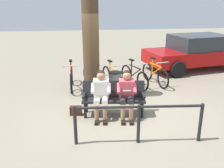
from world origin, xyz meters
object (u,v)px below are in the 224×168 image
object	(u,v)px
bicycle_red	(134,77)
bicycle_silver	(112,78)
person_companion	(101,92)
bicycle_blue	(91,78)
person_reading	(127,92)
bicycle_purple	(155,74)
parked_car	(196,51)
tree_trunk	(91,35)
bench	(114,96)
bicycle_green	(71,78)
litter_bin	(115,83)
handbag	(76,111)

from	to	relation	value
bicycle_red	bicycle_silver	xyz separation A→B (m)	(0.77, 0.05, 0.00)
person_companion	bicycle_blue	bearing A→B (deg)	-79.16
person_reading	bicycle_purple	bearing A→B (deg)	-114.08
bicycle_silver	parked_car	distance (m)	4.45
tree_trunk	bicycle_silver	xyz separation A→B (m)	(-0.72, -0.78, -1.54)
person_reading	tree_trunk	distance (m)	2.03
bench	bicycle_green	size ratio (longest dim) A/B	0.98
bench	litter_bin	xyz separation A→B (m)	(-0.25, -1.39, -0.13)
litter_bin	bicycle_red	world-z (taller)	bicycle_red
person_reading	bicycle_purple	xyz separation A→B (m)	(-1.51, -2.40, -0.31)
bicycle_blue	bicycle_green	size ratio (longest dim) A/B	0.97
person_reading	bicycle_blue	distance (m)	2.43
litter_bin	handbag	bearing A→B (deg)	47.23
litter_bin	person_companion	bearing A→B (deg)	68.72
person_companion	bicycle_silver	xyz separation A→B (m)	(-0.58, -2.10, -0.30)
tree_trunk	person_companion	bearing A→B (deg)	96.20
person_companion	bicycle_purple	bearing A→B (deg)	-124.77
person_reading	litter_bin	distance (m)	1.63
person_reading	parked_car	xyz separation A→B (m)	(-3.89, -4.20, 0.11)
person_companion	bicycle_blue	world-z (taller)	person_companion
bicycle_blue	tree_trunk	bearing A→B (deg)	-18.39
person_companion	bicycle_silver	size ratio (longest dim) A/B	0.73
handbag	bicycle_blue	bearing A→B (deg)	-104.94
person_companion	bicycle_green	distance (m)	2.46
litter_bin	tree_trunk	bearing A→B (deg)	14.33
litter_bin	bicycle_silver	xyz separation A→B (m)	(0.01, -0.59, -0.01)
bicycle_purple	bicycle_blue	bearing A→B (deg)	-102.13
litter_bin	bicycle_blue	world-z (taller)	bicycle_blue
bench	parked_car	bearing A→B (deg)	-128.31
bench	tree_trunk	xyz separation A→B (m)	(0.48, -1.21, 1.39)
bicycle_green	bicycle_silver	bearing A→B (deg)	80.90
bicycle_silver	bicycle_green	xyz separation A→B (m)	(1.36, -0.22, 0.00)
bench	bicycle_red	bearing A→B (deg)	-108.50
bicycle_purple	person_companion	bearing A→B (deg)	-57.70
handbag	bicycle_blue	size ratio (longest dim) A/B	0.18
tree_trunk	bicycle_red	xyz separation A→B (m)	(-1.50, -0.83, -1.54)
bicycle_red	bicycle_green	bearing A→B (deg)	-114.37
person_companion	litter_bin	size ratio (longest dim) A/B	1.62
bicycle_purple	bicycle_silver	size ratio (longest dim) A/B	1.00
bench	person_companion	world-z (taller)	person_companion
bicycle_silver	parked_car	bearing A→B (deg)	101.40
bicycle_purple	bicycle_silver	distance (m)	1.57
person_companion	bicycle_red	bearing A→B (deg)	-114.11
bicycle_red	parked_car	xyz separation A→B (m)	(-3.17, -1.96, 0.41)
person_reading	bicycle_purple	distance (m)	2.85
person_companion	bicycle_green	xyz separation A→B (m)	(0.78, -2.32, -0.30)
person_companion	handbag	size ratio (longest dim) A/B	4.00
bicycle_green	tree_trunk	bearing A→B (deg)	32.47
person_companion	bicycle_purple	distance (m)	3.16
bicycle_red	handbag	bearing A→B (deg)	-65.32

